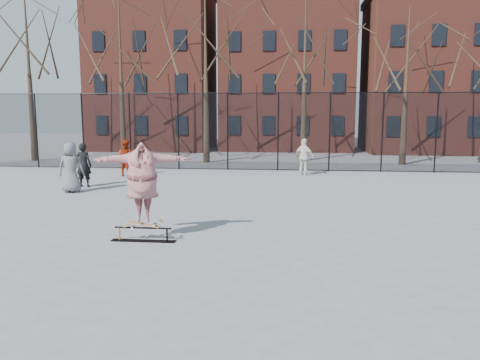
# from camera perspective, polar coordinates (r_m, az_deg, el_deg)

# --- Properties ---
(ground) EXTENTS (100.00, 100.00, 0.00)m
(ground) POSITION_cam_1_polar(r_m,az_deg,el_deg) (11.59, -2.93, -6.95)
(ground) COLOR slate
(skate_rail) EXTENTS (1.57, 0.24, 0.34)m
(skate_rail) POSITION_cam_1_polar(r_m,az_deg,el_deg) (11.42, -11.72, -6.65)
(skate_rail) COLOR black
(skate_rail) RESTS_ON ground
(skateboard) EXTENTS (0.83, 0.20, 0.10)m
(skateboard) POSITION_cam_1_polar(r_m,az_deg,el_deg) (11.35, -11.64, -5.39)
(skateboard) COLOR #9A663D
(skateboard) RESTS_ON skate_rail
(skater) EXTENTS (2.39, 1.26, 1.88)m
(skater) POSITION_cam_1_polar(r_m,az_deg,el_deg) (11.16, -11.79, -0.46)
(skater) COLOR #68327E
(skater) RESTS_ON skateboard
(bystander_grey) EXTENTS (1.03, 0.77, 1.91)m
(bystander_grey) POSITION_cam_1_polar(r_m,az_deg,el_deg) (18.73, -19.91, 1.45)
(bystander_grey) COLOR #5C5D61
(bystander_grey) RESTS_ON ground
(bystander_black) EXTENTS (0.67, 0.46, 1.79)m
(bystander_black) POSITION_cam_1_polar(r_m,az_deg,el_deg) (19.95, -18.52, 1.75)
(bystander_black) COLOR black
(bystander_black) RESTS_ON ground
(bystander_red) EXTENTS (0.96, 0.82, 1.71)m
(bystander_red) POSITION_cam_1_polar(r_m,az_deg,el_deg) (22.71, -13.79, 2.62)
(bystander_red) COLOR #A0260E
(bystander_red) RESTS_ON ground
(bystander_white) EXTENTS (1.11, 0.91, 1.77)m
(bystander_white) POSITION_cam_1_polar(r_m,az_deg,el_deg) (22.50, 7.82, 2.79)
(bystander_white) COLOR white
(bystander_white) RESTS_ON ground
(fence) EXTENTS (34.03, 0.07, 4.00)m
(fence) POSITION_cam_1_polar(r_m,az_deg,el_deg) (24.12, 1.77, 6.04)
(fence) COLOR black
(fence) RESTS_ON ground
(tree_row) EXTENTS (33.66, 7.46, 10.67)m
(tree_row) POSITION_cam_1_polar(r_m,az_deg,el_deg) (28.58, 1.96, 17.08)
(tree_row) COLOR black
(tree_row) RESTS_ON ground
(rowhouses) EXTENTS (29.00, 7.00, 13.00)m
(rowhouses) POSITION_cam_1_polar(r_m,az_deg,el_deg) (37.17, 4.46, 13.06)
(rowhouses) COLOR maroon
(rowhouses) RESTS_ON ground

